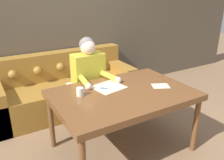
{
  "coord_description": "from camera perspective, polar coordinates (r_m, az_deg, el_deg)",
  "views": [
    {
      "loc": [
        -1.29,
        -1.96,
        1.8
      ],
      "look_at": [
        -0.03,
        0.17,
        0.84
      ],
      "focal_mm": 38.0,
      "sensor_mm": 36.0,
      "label": 1
    }
  ],
  "objects": [
    {
      "name": "pattern_paper_main",
      "position": [
        2.72,
        -0.89,
        -1.7
      ],
      "size": [
        0.39,
        0.37,
        0.0
      ],
      "color": "beige",
      "rests_on": "dining_table"
    },
    {
      "name": "person",
      "position": [
        3.14,
        -5.55,
        -0.85
      ],
      "size": [
        0.47,
        0.6,
        1.24
      ],
      "color": "#33281E",
      "rests_on": "ground_plane"
    },
    {
      "name": "pattern_paper_offcut",
      "position": [
        2.81,
        11.6,
        -1.41
      ],
      "size": [
        0.24,
        0.22,
        0.0
      ],
      "color": "beige",
      "rests_on": "dining_table"
    },
    {
      "name": "scissors",
      "position": [
        2.68,
        -1.55,
        -2.06
      ],
      "size": [
        0.22,
        0.18,
        0.01
      ],
      "color": "silver",
      "rests_on": "dining_table"
    },
    {
      "name": "couch",
      "position": [
        3.8,
        -11.29,
        -2.27
      ],
      "size": [
        2.16,
        0.82,
        0.87
      ],
      "color": "olive",
      "rests_on": "ground_plane"
    },
    {
      "name": "wall_back",
      "position": [
        3.97,
        -11.68,
        13.59
      ],
      "size": [
        8.0,
        0.06,
        2.6
      ],
      "color": "brown",
      "rests_on": "ground_plane"
    },
    {
      "name": "dining_table",
      "position": [
        2.63,
        2.64,
        -4.2
      ],
      "size": [
        1.52,
        1.03,
        0.74
      ],
      "color": "brown",
      "rests_on": "ground_plane"
    },
    {
      "name": "mug",
      "position": [
        2.52,
        -7.67,
        -2.83
      ],
      "size": [
        0.11,
        0.08,
        0.09
      ],
      "color": "silver",
      "rests_on": "dining_table"
    },
    {
      "name": "ground_plane",
      "position": [
        2.96,
        2.32,
        -16.25
      ],
      "size": [
        16.0,
        16.0,
        0.0
      ],
      "primitive_type": "plane",
      "color": "#846647"
    }
  ]
}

